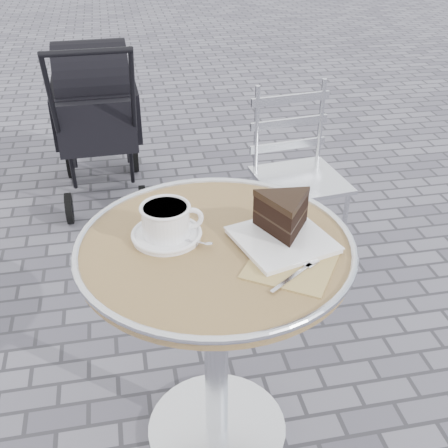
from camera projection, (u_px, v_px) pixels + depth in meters
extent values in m
plane|color=slate|center=(217.00, 432.00, 1.81)|extent=(80.00, 80.00, 0.00)
cylinder|color=silver|center=(217.00, 428.00, 1.80)|extent=(0.44, 0.44, 0.03)
cylinder|color=silver|center=(216.00, 349.00, 1.62)|extent=(0.07, 0.07, 0.67)
cylinder|color=tan|center=(215.00, 249.00, 1.43)|extent=(0.70, 0.70, 0.03)
torus|color=silver|center=(215.00, 244.00, 1.43)|extent=(0.72, 0.72, 0.02)
cylinder|color=white|center=(167.00, 235.00, 1.45)|extent=(0.18, 0.18, 0.01)
cylinder|color=white|center=(166.00, 220.00, 1.42)|extent=(0.13, 0.13, 0.08)
torus|color=white|center=(192.00, 218.00, 1.43)|extent=(0.06, 0.02, 0.06)
cylinder|color=beige|center=(165.00, 208.00, 1.41)|extent=(0.11, 0.11, 0.01)
cube|color=tan|center=(291.00, 264.00, 1.35)|extent=(0.27, 0.27, 0.00)
cube|color=white|center=(282.00, 240.00, 1.42)|extent=(0.27, 0.27, 0.01)
cylinder|color=silver|center=(279.00, 245.00, 2.37)|extent=(0.02, 0.02, 0.40)
cylinder|color=silver|center=(343.00, 233.00, 2.45)|extent=(0.02, 0.02, 0.40)
cylinder|color=silver|center=(254.00, 210.00, 2.62)|extent=(0.02, 0.02, 0.40)
cylinder|color=silver|center=(313.00, 200.00, 2.70)|extent=(0.02, 0.02, 0.40)
cube|color=silver|center=(300.00, 180.00, 2.42)|extent=(0.40, 0.40, 0.02)
cube|color=black|center=(97.00, 122.00, 2.94)|extent=(0.39, 0.61, 0.36)
cylinder|color=black|center=(86.00, 52.00, 2.28)|extent=(0.38, 0.03, 0.03)
cylinder|color=black|center=(69.00, 208.00, 2.87)|extent=(0.03, 0.16, 0.16)
cylinder|color=black|center=(143.00, 201.00, 2.94)|extent=(0.03, 0.16, 0.16)
cylinder|color=black|center=(69.00, 157.00, 3.29)|extent=(0.04, 0.25, 0.25)
cylinder|color=black|center=(134.00, 151.00, 3.36)|extent=(0.04, 0.25, 0.25)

